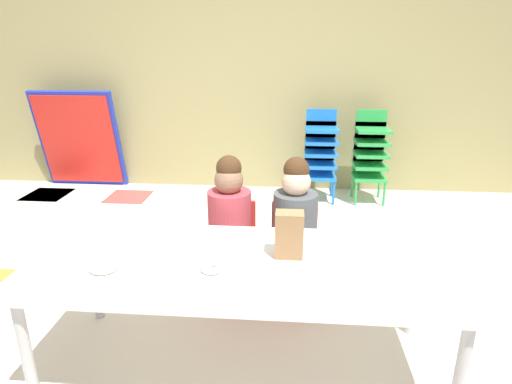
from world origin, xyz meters
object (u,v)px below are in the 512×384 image
at_px(seated_child_middle_seat, 295,217).
at_px(donut_powdered_on_plate, 104,266).
at_px(folded_activity_table, 79,140).
at_px(kid_chair_green_stack, 370,151).
at_px(seated_child_near_camera, 230,215).
at_px(paper_bag_brown, 289,235).
at_px(paper_plate_center_table, 275,280).
at_px(kid_chair_blue_stack, 320,150).
at_px(paper_plate_near_edge, 105,271).
at_px(craft_table, 243,269).
at_px(donut_powdered_loose, 212,267).

height_order(seated_child_middle_seat, donut_powdered_on_plate, seated_child_middle_seat).
distance_m(folded_activity_table, donut_powdered_on_plate, 3.24).
bearing_deg(folded_activity_table, donut_powdered_on_plate, -62.06).
distance_m(kid_chair_green_stack, donut_powdered_on_plate, 3.12).
bearing_deg(donut_powdered_on_plate, seated_child_near_camera, 59.77).
bearing_deg(kid_chair_green_stack, paper_bag_brown, -108.03).
distance_m(seated_child_near_camera, paper_plate_center_table, 0.84).
relative_size(kid_chair_blue_stack, paper_plate_near_edge, 5.11).
bearing_deg(folded_activity_table, paper_plate_center_table, -51.82).
relative_size(craft_table, paper_plate_center_table, 10.81).
height_order(folded_activity_table, paper_bag_brown, folded_activity_table).
distance_m(kid_chair_blue_stack, paper_plate_center_table, 2.71).
xyz_separation_m(paper_bag_brown, paper_plate_near_edge, (-0.80, -0.21, -0.11)).
xyz_separation_m(craft_table, kid_chair_blue_stack, (0.51, 2.52, -0.02)).
height_order(kid_chair_blue_stack, donut_powdered_loose, kid_chair_blue_stack).
distance_m(donut_powdered_on_plate, donut_powdered_loose, 0.47).
distance_m(craft_table, seated_child_middle_seat, 0.67).
relative_size(paper_bag_brown, paper_plate_near_edge, 1.22).
height_order(kid_chair_blue_stack, paper_plate_near_edge, kid_chair_blue_stack).
bearing_deg(paper_bag_brown, paper_plate_center_table, -103.63).
relative_size(paper_bag_brown, paper_plate_center_table, 1.22).
bearing_deg(donut_powdered_loose, folded_activity_table, 125.20).
bearing_deg(paper_plate_center_table, donut_powdered_loose, 167.06).
relative_size(kid_chair_green_stack, paper_bag_brown, 4.18).
bearing_deg(paper_plate_center_table, kid_chair_green_stack, 72.34).
xyz_separation_m(seated_child_near_camera, paper_bag_brown, (0.36, -0.56, 0.14)).
height_order(seated_child_middle_seat, folded_activity_table, folded_activity_table).
xyz_separation_m(paper_plate_near_edge, paper_plate_center_table, (0.75, -0.02, 0.00)).
distance_m(craft_table, kid_chair_green_stack, 2.72).
height_order(seated_child_near_camera, kid_chair_green_stack, seated_child_near_camera).
distance_m(kid_chair_green_stack, folded_activity_table, 3.13).
xyz_separation_m(folded_activity_table, donut_powdered_on_plate, (1.52, -2.87, 0.08)).
xyz_separation_m(seated_child_near_camera, folded_activity_table, (-1.97, 2.10, -0.02)).
bearing_deg(seated_child_middle_seat, seated_child_near_camera, 180.00).
bearing_deg(kid_chair_green_stack, paper_plate_near_edge, -120.98).
relative_size(craft_table, donut_powdered_loose, 18.18).
height_order(paper_plate_center_table, donut_powdered_loose, donut_powdered_loose).
bearing_deg(kid_chair_blue_stack, kid_chair_green_stack, 0.00).
bearing_deg(donut_powdered_on_plate, paper_plate_near_edge, 0.00).
xyz_separation_m(seated_child_near_camera, donut_powdered_on_plate, (-0.45, -0.77, 0.06)).
xyz_separation_m(craft_table, paper_plate_center_table, (0.15, -0.16, 0.05)).
bearing_deg(paper_plate_near_edge, donut_powdered_on_plate, 0.00).
bearing_deg(seated_child_near_camera, folded_activity_table, 133.15).
height_order(seated_child_middle_seat, kid_chair_blue_stack, seated_child_middle_seat).
relative_size(paper_plate_near_edge, donut_powdered_loose, 1.68).
xyz_separation_m(seated_child_near_camera, seated_child_middle_seat, (0.39, 0.00, 0.00)).
bearing_deg(paper_plate_near_edge, donut_powdered_loose, 5.66).
bearing_deg(seated_child_middle_seat, folded_activity_table, 138.32).
height_order(craft_table, kid_chair_blue_stack, kid_chair_blue_stack).
distance_m(kid_chair_green_stack, paper_plate_center_table, 2.82).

